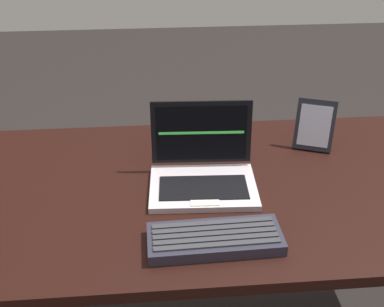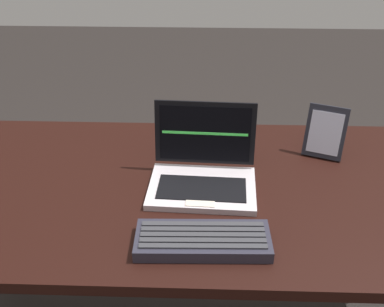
% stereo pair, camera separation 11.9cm
% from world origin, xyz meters
% --- Properties ---
extents(desk, '(1.70, 0.73, 0.70)m').
position_xyz_m(desk, '(0.00, 0.00, 0.61)').
color(desk, black).
rests_on(desk, ground).
extents(laptop_front, '(0.29, 0.23, 0.21)m').
position_xyz_m(laptop_front, '(-0.05, 0.01, 0.74)').
color(laptop_front, silver).
rests_on(laptop_front, desk).
extents(external_keyboard, '(0.31, 0.12, 0.03)m').
position_xyz_m(external_keyboard, '(-0.05, -0.23, 0.72)').
color(external_keyboard, '#2B2937').
rests_on(external_keyboard, desk).
extents(photo_frame, '(0.13, 0.09, 0.16)m').
position_xyz_m(photo_frame, '(0.30, 0.17, 0.78)').
color(photo_frame, black).
rests_on(photo_frame, desk).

